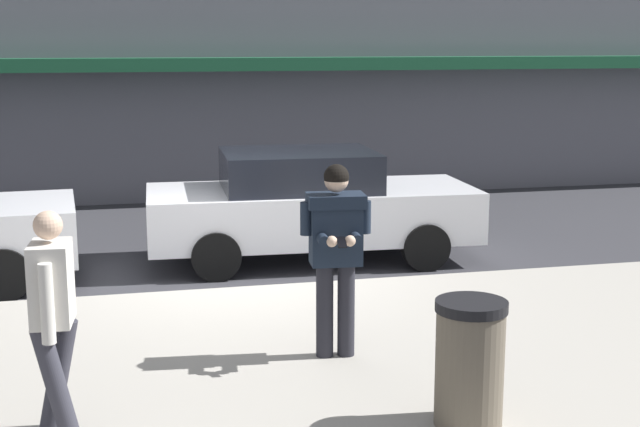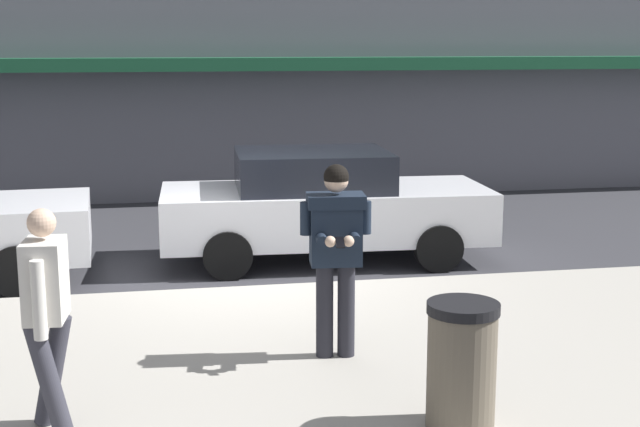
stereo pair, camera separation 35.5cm
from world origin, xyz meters
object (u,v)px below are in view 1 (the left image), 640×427
parked_sedan_mid (309,204)px  trash_bin (470,363)px  pedestrian_in_light_coat (53,309)px  man_texting_on_phone (336,240)px

parked_sedan_mid → trash_bin: 5.91m
parked_sedan_mid → trash_bin: parked_sedan_mid is taller
pedestrian_in_light_coat → trash_bin: pedestrian_in_light_coat is taller
parked_sedan_mid → man_texting_on_phone: (-0.68, -4.22, 0.46)m
pedestrian_in_light_coat → trash_bin: bearing=-10.3°
parked_sedan_mid → man_texting_on_phone: size_ratio=2.54×
parked_sedan_mid → man_texting_on_phone: 4.30m
man_texting_on_phone → trash_bin: 1.90m
parked_sedan_mid → man_texting_on_phone: bearing=-99.2°
pedestrian_in_light_coat → man_texting_on_phone: bearing=25.3°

